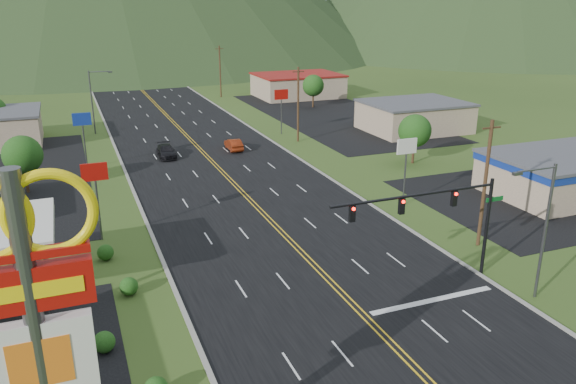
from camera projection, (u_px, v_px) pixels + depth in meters
name	position (u px, v px, depth m)	size (l,w,h in m)	color
pylon_sign	(34.00, 321.00, 16.53)	(4.32, 0.60, 14.00)	#59595E
traffic_signal	(440.00, 210.00, 36.54)	(13.10, 0.43, 7.00)	black
streetlight_east	(542.00, 223.00, 34.71)	(3.28, 0.25, 9.00)	#59595E
streetlight_west	(94.00, 98.00, 79.54)	(3.28, 0.25, 9.00)	#59595E
building_east_near	(568.00, 171.00, 55.41)	(15.40, 10.40, 4.10)	#C8A98B
building_east_mid	(414.00, 116.00, 82.54)	(14.40, 11.40, 4.30)	#C8A98B
building_east_far	(298.00, 85.00, 111.90)	(16.40, 12.40, 4.50)	#C8A98B
pole_sign_west_a	(95.00, 180.00, 43.58)	(2.00, 0.18, 6.40)	#59595E
pole_sign_west_b	(82.00, 125.00, 62.93)	(2.00, 0.18, 6.40)	#59595E
pole_sign_east_a	(406.00, 153.00, 51.23)	(2.00, 0.18, 6.40)	#59595E
pole_sign_east_b	(281.00, 99.00, 79.38)	(2.00, 0.18, 6.40)	#59595E
tree_west_a	(22.00, 155.00, 55.06)	(3.84, 3.84, 5.82)	#382314
tree_east_a	(415.00, 131.00, 65.30)	(3.84, 3.84, 5.82)	#382314
tree_east_b	(313.00, 86.00, 100.12)	(3.84, 3.84, 5.82)	#382314
utility_pole_a	(485.00, 183.00, 42.58)	(1.60, 0.28, 10.00)	#382314
utility_pole_b	(298.00, 104.00, 75.13)	(1.60, 0.28, 10.00)	#382314
utility_pole_c	(220.00, 71.00, 110.32)	(1.60, 0.28, 10.00)	#382314
utility_pole_d	(180.00, 54.00, 145.52)	(1.60, 0.28, 10.00)	#382314
car_dark_mid	(166.00, 152.00, 68.77)	(2.00, 4.93, 1.43)	black
car_red_far	(234.00, 145.00, 72.07)	(1.52, 4.36, 1.44)	maroon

